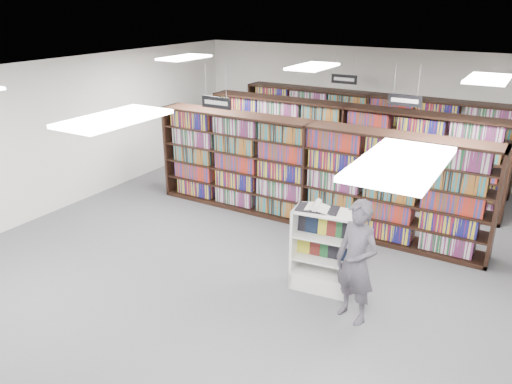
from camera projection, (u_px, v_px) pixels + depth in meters
The scene contains 18 objects.
floor at pixel (258, 263), 8.76m from camera, with size 12.00×12.00×0.00m, color #4C4C51.
ceiling at pixel (259, 78), 7.61m from camera, with size 10.00×12.00×0.10m, color silver.
wall_back at pixel (374, 111), 13.01m from camera, with size 10.00×0.10×3.20m, color silver.
wall_left at pixel (55, 137), 10.55m from camera, with size 0.10×12.00×3.20m, color silver.
bookshelf_row_near at pixel (309, 174), 9.99m from camera, with size 7.00×0.60×2.10m.
bookshelf_row_mid at pixel (345, 150), 11.60m from camera, with size 7.00×0.60×2.10m.
bookshelf_row_far at pixel (369, 134), 12.96m from camera, with size 7.00×0.60×2.10m.
aisle_sign_left at pixel (216, 101), 9.36m from camera, with size 0.65×0.02×0.80m.
aisle_sign_right at pixel (405, 99), 9.55m from camera, with size 0.65×0.02×0.80m.
aisle_sign_center at pixel (344, 78), 12.10m from camera, with size 0.65×0.02×0.80m.
troffer_front_center at pixel (114, 119), 5.21m from camera, with size 0.60×1.20×0.04m, color white.
troffer_front_right at pixel (401, 163), 3.79m from camera, with size 0.60×1.20×0.04m, color white.
troffer_back_left at pixel (184, 58), 10.65m from camera, with size 0.60×1.20×0.04m, color white.
troffer_back_center at pixel (313, 67), 9.23m from camera, with size 0.60×1.20×0.04m, color white.
troffer_back_right at pixel (488, 79), 7.81m from camera, with size 0.60×1.20×0.04m, color white.
endcap_display at pixel (323, 261), 7.86m from camera, with size 1.01×0.59×1.34m.
open_book at pixel (317, 207), 7.58m from camera, with size 0.70×0.49×0.13m.
shopper at pixel (356, 262), 6.93m from camera, with size 0.66×0.44×1.82m, color #4A4650.
Camera 1 is at (3.88, -6.67, 4.33)m, focal length 35.00 mm.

